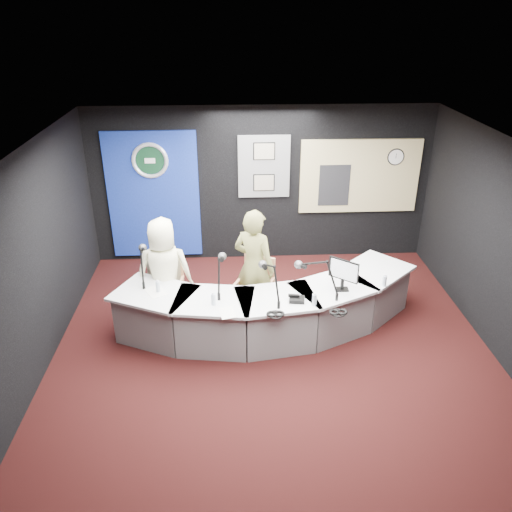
{
  "coord_description": "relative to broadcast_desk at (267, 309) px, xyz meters",
  "views": [
    {
      "loc": [
        -0.53,
        -5.68,
        4.33
      ],
      "look_at": [
        -0.2,
        0.8,
        1.1
      ],
      "focal_mm": 36.0,
      "sensor_mm": 36.0,
      "label": 1
    }
  ],
  "objects": [
    {
      "name": "boom_mic_a",
      "position": [
        -1.76,
        0.32,
        0.68
      ],
      "size": [
        0.2,
        0.74,
        0.6
      ],
      "primitive_type": null,
      "color": "black",
      "rests_on": "broadcast_desk"
    },
    {
      "name": "wall_back",
      "position": [
        0.05,
        2.45,
        1.02
      ],
      "size": [
        6.0,
        0.02,
        2.8
      ],
      "primitive_type": "cube",
      "color": "black",
      "rests_on": "ground"
    },
    {
      "name": "framed_photo_upper",
      "position": [
        0.1,
        2.39,
        1.65
      ],
      "size": [
        0.34,
        0.02,
        0.27
      ],
      "primitive_type": "cube",
      "color": "gray",
      "rests_on": "pinboard"
    },
    {
      "name": "agency_seal",
      "position": [
        -1.85,
        2.38,
        1.52
      ],
      "size": [
        0.63,
        0.07,
        0.63
      ],
      "primitive_type": "torus",
      "rotation": [
        1.57,
        0.0,
        0.0
      ],
      "color": "silver",
      "rests_on": "backdrop_panel"
    },
    {
      "name": "wall_front",
      "position": [
        0.05,
        -3.55,
        1.02
      ],
      "size": [
        6.0,
        0.02,
        2.8
      ],
      "primitive_type": "cube",
      "color": "black",
      "rests_on": "ground"
    },
    {
      "name": "boom_mic_d",
      "position": [
        0.66,
        -0.23,
        0.68
      ],
      "size": [
        0.59,
        0.52,
        0.6
      ],
      "primitive_type": null,
      "color": "black",
      "rests_on": "broadcast_desk"
    },
    {
      "name": "boom_mic_c",
      "position": [
        0.02,
        -0.29,
        0.68
      ],
      "size": [
        0.29,
        0.72,
        0.6
      ],
      "primitive_type": null,
      "color": "black",
      "rests_on": "broadcast_desk"
    },
    {
      "name": "ceiling",
      "position": [
        0.05,
        -0.55,
        2.42
      ],
      "size": [
        6.0,
        6.0,
        0.02
      ],
      "primitive_type": "cube",
      "color": "silver",
      "rests_on": "ground"
    },
    {
      "name": "armchair_right",
      "position": [
        -0.17,
        0.33,
        0.12
      ],
      "size": [
        0.74,
        0.74,
        1.0
      ],
      "primitive_type": null,
      "rotation": [
        0.0,
        0.0,
        -0.42
      ],
      "color": "#AE764F",
      "rests_on": "ground"
    },
    {
      "name": "armchair_left",
      "position": [
        -1.47,
        0.36,
        0.1
      ],
      "size": [
        0.55,
        0.55,
        0.95
      ],
      "primitive_type": null,
      "rotation": [
        0.0,
        0.0,
        -0.04
      ],
      "color": "#AE764F",
      "rests_on": "ground"
    },
    {
      "name": "notepad",
      "position": [
        -0.56,
        -0.66,
        0.38
      ],
      "size": [
        0.25,
        0.31,
        0.0
      ],
      "primitive_type": "cube",
      "rotation": [
        0.0,
        0.0,
        0.22
      ],
      "color": "white",
      "rests_on": "broadcast_desk"
    },
    {
      "name": "backdrop_panel",
      "position": [
        -1.85,
        2.42,
        0.88
      ],
      "size": [
        1.6,
        0.05,
        2.3
      ],
      "primitive_type": "cube",
      "color": "navy",
      "rests_on": "wall_back"
    },
    {
      "name": "headphones_near",
      "position": [
        0.85,
        -0.75,
        0.39
      ],
      "size": [
        0.22,
        0.22,
        0.04
      ],
      "primitive_type": "torus",
      "color": "black",
      "rests_on": "broadcast_desk"
    },
    {
      "name": "broadcast_desk",
      "position": [
        0.0,
        0.0,
        0.0
      ],
      "size": [
        4.5,
        1.9,
        0.75
      ],
      "primitive_type": null,
      "color": "silver",
      "rests_on": "ground"
    },
    {
      "name": "wall_left",
      "position": [
        -2.95,
        -0.55,
        1.02
      ],
      "size": [
        0.02,
        6.0,
        2.8
      ],
      "primitive_type": "cube",
      "color": "black",
      "rests_on": "ground"
    },
    {
      "name": "framed_photo_lower",
      "position": [
        0.1,
        2.39,
        1.09
      ],
      "size": [
        0.34,
        0.02,
        0.27
      ],
      "primitive_type": "cube",
      "color": "gray",
      "rests_on": "pinboard"
    },
    {
      "name": "headphones_far",
      "position": [
        0.05,
        -0.75,
        0.39
      ],
      "size": [
        0.22,
        0.22,
        0.04
      ],
      "primitive_type": "torus",
      "color": "black",
      "rests_on": "broadcast_desk"
    },
    {
      "name": "draped_jacket",
      "position": [
        -1.5,
        0.61,
        0.24
      ],
      "size": [
        0.5,
        0.12,
        0.7
      ],
      "primitive_type": "cube",
      "rotation": [
        0.0,
        0.0,
        -0.04
      ],
      "color": "gray",
      "rests_on": "armchair_left"
    },
    {
      "name": "person_woman",
      "position": [
        -0.17,
        0.33,
        0.51
      ],
      "size": [
        0.77,
        0.7,
        1.77
      ],
      "primitive_type": "imported",
      "rotation": [
        0.0,
        0.0,
        2.59
      ],
      "color": "olive",
      "rests_on": "ground"
    },
    {
      "name": "seal_center",
      "position": [
        -1.85,
        2.38,
        1.52
      ],
      "size": [
        0.48,
        0.01,
        0.48
      ],
      "primitive_type": "cylinder",
      "rotation": [
        1.57,
        0.0,
        0.0
      ],
      "color": "#0E331D",
      "rests_on": "backdrop_panel"
    },
    {
      "name": "paper_stack",
      "position": [
        -1.55,
        -0.08,
        0.38
      ],
      "size": [
        0.36,
        0.4,
        0.0
      ],
      "primitive_type": "cube",
      "rotation": [
        0.0,
        0.0,
        0.53
      ],
      "color": "white",
      "rests_on": "broadcast_desk"
    },
    {
      "name": "wall_clock",
      "position": [
        2.4,
        2.39,
        1.52
      ],
      "size": [
        0.28,
        0.01,
        0.28
      ],
      "primitive_type": "cylinder",
      "rotation": [
        1.57,
        0.0,
        0.0
      ],
      "color": "white",
      "rests_on": "booth_window_frame"
    },
    {
      "name": "desk_phone",
      "position": [
        0.36,
        -0.42,
        0.4
      ],
      "size": [
        0.22,
        0.19,
        0.05
      ],
      "primitive_type": "cube",
      "rotation": [
        0.0,
        0.0,
        -0.15
      ],
      "color": "black",
      "rests_on": "broadcast_desk"
    },
    {
      "name": "water_bottles",
      "position": [
        0.06,
        -0.3,
        0.46
      ],
      "size": [
        3.2,
        0.51,
        0.18
      ],
      "primitive_type": null,
      "color": "silver",
      "rests_on": "broadcast_desk"
    },
    {
      "name": "booth_glow",
      "position": [
        1.8,
        2.41,
        1.18
      ],
      "size": [
        2.0,
        0.02,
        1.2
      ],
      "primitive_type": "cube",
      "color": "#FFEFA1",
      "rests_on": "booth_window_frame"
    },
    {
      "name": "pinboard",
      "position": [
        0.1,
        2.42,
        1.38
      ],
      "size": [
        0.9,
        0.04,
        1.1
      ],
      "primitive_type": "cube",
      "color": "slate",
      "rests_on": "wall_back"
    },
    {
      "name": "wall_right",
      "position": [
        3.05,
        -0.55,
        1.02
      ],
      "size": [
        0.02,
        6.0,
        2.8
      ],
      "primitive_type": "cube",
      "color": "black",
      "rests_on": "ground"
    },
    {
      "name": "equipment_rack",
      "position": [
        1.35,
        2.39,
        1.03
      ],
      "size": [
        0.55,
        0.02,
        0.75
      ],
      "primitive_type": "cube",
      "color": "black",
      "rests_on": "booth_window_frame"
    },
    {
      "name": "ground",
      "position": [
        0.05,
        -0.55,
        -0.38
      ],
      "size": [
        6.0,
        6.0,
        0.0
      ],
      "primitive_type": "plane",
      "color": "black",
      "rests_on": "ground"
    },
    {
      "name": "boom_mic_b",
      "position": [
        -0.65,
        -0.03,
        0.68
      ],
      "size": [
        0.17,
        0.74,
        0.6
      ],
      "primitive_type": null,
      "color": "black",
      "rests_on": "broadcast_desk"
    },
    {
      "name": "computer_monitor",
      "position": [
        1.02,
        -0.16,
        0.7
      ],
      "size": [
        0.37,
        0.31,
        0.31
      ],
      "primitive_type": "cube",
      "rotation": [
        0.0,
        0.0,
        -0.69
      ],
      "color": "black",
      "rests_on": "broadcast_desk"
    },
    {
      "name": "booth_window_frame",
      "position": [
        1.8,
        2.42,
        1.18
      ],
      "size": [
        2.12,
        0.06,
        1.32
      ],
      "primitive_type": "cube",
      "color": "tan",
      "rests_on": "wall_back"
    },
    {
      "name": "person_man",
      "position": [
        -1.47,
        0.36,
        0.44
      ],
      "size": [
        0.81,
        0.54,
        1.64
      ],
      "primitive_type": "imported",
      "rotation": [
        0.0,
        0.0,
        3.17
      ],
      "color": "#FFFBCB",
      "rests_on": "ground"
    }
  ]
}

